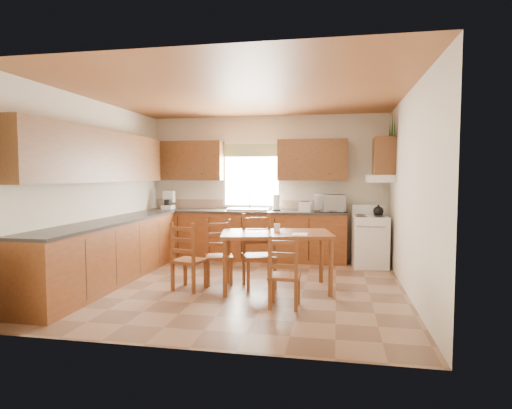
% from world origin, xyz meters
% --- Properties ---
extents(floor, '(4.50, 4.50, 0.00)m').
position_xyz_m(floor, '(0.00, 0.00, 0.00)').
color(floor, '#83624A').
rests_on(floor, ground).
extents(ceiling, '(4.50, 4.50, 0.00)m').
position_xyz_m(ceiling, '(0.00, 0.00, 2.70)').
color(ceiling, '#9D5C31').
rests_on(ceiling, floor).
extents(wall_left, '(4.50, 4.50, 0.00)m').
position_xyz_m(wall_left, '(-2.25, 0.00, 1.35)').
color(wall_left, beige).
rests_on(wall_left, floor).
extents(wall_right, '(4.50, 4.50, 0.00)m').
position_xyz_m(wall_right, '(2.25, 0.00, 1.35)').
color(wall_right, beige).
rests_on(wall_right, floor).
extents(wall_back, '(4.50, 4.50, 0.00)m').
position_xyz_m(wall_back, '(0.00, 2.25, 1.35)').
color(wall_back, beige).
rests_on(wall_back, floor).
extents(wall_front, '(4.50, 4.50, 0.00)m').
position_xyz_m(wall_front, '(0.00, -2.25, 1.35)').
color(wall_front, beige).
rests_on(wall_front, floor).
extents(lower_cab_back, '(3.75, 0.60, 0.88)m').
position_xyz_m(lower_cab_back, '(-0.38, 1.95, 0.44)').
color(lower_cab_back, brown).
rests_on(lower_cab_back, floor).
extents(lower_cab_left, '(0.60, 3.60, 0.88)m').
position_xyz_m(lower_cab_left, '(-1.95, -0.15, 0.44)').
color(lower_cab_left, brown).
rests_on(lower_cab_left, floor).
extents(counter_back, '(3.75, 0.63, 0.04)m').
position_xyz_m(counter_back, '(-0.38, 1.95, 0.90)').
color(counter_back, '#35302D').
rests_on(counter_back, lower_cab_back).
extents(counter_left, '(0.63, 3.60, 0.04)m').
position_xyz_m(counter_left, '(-1.95, -0.15, 0.90)').
color(counter_left, '#35302D').
rests_on(counter_left, lower_cab_left).
extents(backsplash, '(3.75, 0.01, 0.18)m').
position_xyz_m(backsplash, '(-0.38, 2.24, 1.01)').
color(backsplash, '#9F826D').
rests_on(backsplash, counter_back).
extents(upper_cab_back_left, '(1.41, 0.33, 0.75)m').
position_xyz_m(upper_cab_back_left, '(-1.55, 2.08, 1.85)').
color(upper_cab_back_left, brown).
rests_on(upper_cab_back_left, wall_back).
extents(upper_cab_back_right, '(1.25, 0.33, 0.75)m').
position_xyz_m(upper_cab_back_right, '(0.86, 2.08, 1.85)').
color(upper_cab_back_right, brown).
rests_on(upper_cab_back_right, wall_back).
extents(upper_cab_left, '(0.33, 3.60, 0.75)m').
position_xyz_m(upper_cab_left, '(-2.08, -0.15, 1.85)').
color(upper_cab_left, brown).
rests_on(upper_cab_left, wall_left).
extents(upper_cab_stove, '(0.33, 0.62, 0.62)m').
position_xyz_m(upper_cab_stove, '(2.08, 1.65, 1.90)').
color(upper_cab_stove, brown).
rests_on(upper_cab_stove, wall_right).
extents(range_hood, '(0.44, 0.62, 0.12)m').
position_xyz_m(range_hood, '(2.03, 1.65, 1.52)').
color(range_hood, silver).
rests_on(range_hood, wall_right).
extents(window_frame, '(1.13, 0.02, 1.18)m').
position_xyz_m(window_frame, '(-0.30, 2.22, 1.55)').
color(window_frame, silver).
rests_on(window_frame, wall_back).
extents(window_pane, '(1.05, 0.01, 1.10)m').
position_xyz_m(window_pane, '(-0.30, 2.21, 1.55)').
color(window_pane, white).
rests_on(window_pane, wall_back).
extents(window_valance, '(1.19, 0.01, 0.24)m').
position_xyz_m(window_valance, '(-0.30, 2.19, 2.05)').
color(window_valance, '#426A31').
rests_on(window_valance, wall_back).
extents(sink_basin, '(0.75, 0.45, 0.04)m').
position_xyz_m(sink_basin, '(-0.30, 1.95, 0.94)').
color(sink_basin, silver).
rests_on(sink_basin, counter_back).
extents(pine_decal_a, '(0.22, 0.22, 0.36)m').
position_xyz_m(pine_decal_a, '(2.21, 1.33, 2.38)').
color(pine_decal_a, black).
rests_on(pine_decal_a, wall_right).
extents(pine_decal_b, '(0.22, 0.22, 0.36)m').
position_xyz_m(pine_decal_b, '(2.21, 1.65, 2.42)').
color(pine_decal_b, black).
rests_on(pine_decal_b, wall_right).
extents(pine_decal_c, '(0.22, 0.22, 0.36)m').
position_xyz_m(pine_decal_c, '(2.21, 1.97, 2.38)').
color(pine_decal_c, black).
rests_on(pine_decal_c, wall_right).
extents(stove, '(0.62, 0.64, 0.86)m').
position_xyz_m(stove, '(1.88, 1.69, 0.43)').
color(stove, silver).
rests_on(stove, floor).
extents(coffeemaker, '(0.23, 0.26, 0.31)m').
position_xyz_m(coffeemaker, '(-1.89, 1.94, 1.08)').
color(coffeemaker, silver).
rests_on(coffeemaker, counter_back).
extents(paper_towel, '(0.17, 0.17, 0.30)m').
position_xyz_m(paper_towel, '(0.21, 1.99, 1.07)').
color(paper_towel, white).
rests_on(paper_towel, counter_back).
extents(toaster, '(0.24, 0.17, 0.18)m').
position_xyz_m(toaster, '(0.76, 1.89, 1.01)').
color(toaster, silver).
rests_on(toaster, counter_back).
extents(microwave, '(0.54, 0.40, 0.31)m').
position_xyz_m(microwave, '(1.19, 1.95, 1.07)').
color(microwave, silver).
rests_on(microwave, counter_back).
extents(dining_table, '(1.63, 1.14, 0.80)m').
position_xyz_m(dining_table, '(0.50, -0.07, 0.40)').
color(dining_table, brown).
rests_on(dining_table, floor).
extents(chair_near_left, '(0.47, 0.45, 0.94)m').
position_xyz_m(chair_near_left, '(-0.68, -0.30, 0.47)').
color(chair_near_left, brown).
rests_on(chair_near_left, floor).
extents(chair_near_right, '(0.37, 0.35, 0.87)m').
position_xyz_m(chair_near_right, '(0.71, -0.83, 0.44)').
color(chair_near_right, brown).
rests_on(chair_near_right, floor).
extents(chair_far_left, '(0.48, 0.47, 0.92)m').
position_xyz_m(chair_far_left, '(-0.36, 0.11, 0.46)').
color(chair_far_left, brown).
rests_on(chair_far_left, floor).
extents(chair_far_right, '(0.56, 0.55, 1.03)m').
position_xyz_m(chair_far_right, '(0.25, -0.01, 0.52)').
color(chair_far_right, brown).
rests_on(chair_far_right, floor).
extents(table_paper, '(0.20, 0.27, 0.00)m').
position_xyz_m(table_paper, '(0.84, -0.21, 0.80)').
color(table_paper, white).
rests_on(table_paper, dining_table).
extents(table_card, '(0.09, 0.04, 0.11)m').
position_xyz_m(table_card, '(0.50, 0.01, 0.85)').
color(table_card, white).
rests_on(table_card, dining_table).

